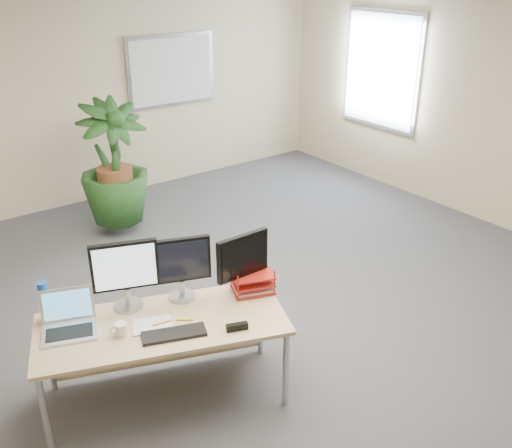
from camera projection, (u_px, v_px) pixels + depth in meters
floor at (288, 344)px, 4.75m from camera, size 8.00×8.00×0.00m
back_wall at (86, 97)px, 7.09m from camera, size 7.00×0.04×2.70m
whiteboard at (171, 71)px, 7.63m from camera, size 1.30×0.04×0.95m
window at (381, 70)px, 7.64m from camera, size 0.04×1.30×1.55m
desk at (162, 331)px, 4.04m from camera, size 1.84×1.26×0.65m
floor_plant at (114, 171)px, 6.39m from camera, size 0.88×0.88×1.50m
monitor_left at (125, 271)px, 3.95m from camera, size 0.45×0.21×0.51m
monitor_right at (181, 265)px, 4.07m from camera, size 0.42×0.20×0.48m
monitor_dark at (243, 260)px, 4.13m from camera, size 0.43×0.20×0.48m
laptop at (69, 321)px, 3.81m from camera, size 0.44×0.41×0.25m
keyboard at (174, 334)px, 3.77m from camera, size 0.45×0.28×0.02m
coffee_mug at (121, 330)px, 3.75m from camera, size 0.12×0.08×0.09m
spiral_notebook at (152, 325)px, 3.86m from camera, size 0.32×0.29×0.01m
orange_pen at (162, 323)px, 3.87m from camera, size 0.14×0.03×0.01m
yellow_highlighter at (185, 320)px, 3.92m from camera, size 0.11×0.08×0.02m
water_bottle at (45, 302)px, 3.88m from camera, size 0.08×0.08×0.30m
letter_tray at (253, 283)px, 4.25m from camera, size 0.36×0.32×0.14m
stapler at (237, 327)px, 3.82m from camera, size 0.15×0.09×0.05m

